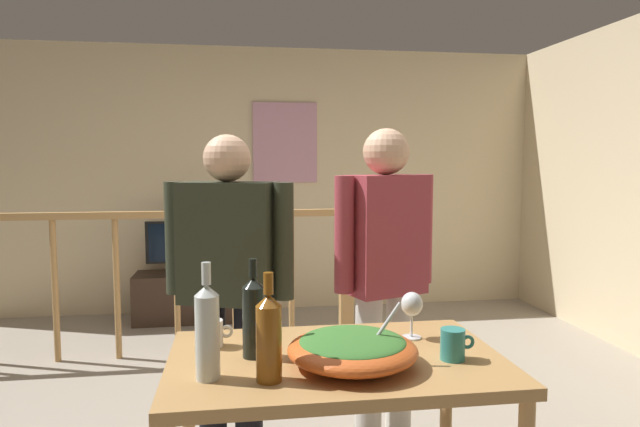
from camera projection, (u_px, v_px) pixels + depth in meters
name	position (u px, v px, depth m)	size (l,w,h in m)	color
back_wall	(244.00, 180.00, 5.40)	(5.76, 0.10, 2.50)	beige
framed_picture	(285.00, 143.00, 5.36)	(0.61, 0.03, 0.76)	#C58DA6
stair_railing	(182.00, 264.00, 4.11)	(3.47, 0.10, 1.12)	#B2844C
tv_console	(186.00, 297.00, 5.07)	(0.90, 0.40, 0.43)	#38281E
flat_screen_tv	(185.00, 243.00, 5.00)	(0.67, 0.12, 0.47)	black
serving_table	(336.00, 381.00, 1.94)	(1.14, 0.73, 0.77)	#B2844C
salad_bowl	(353.00, 348.00, 1.84)	(0.43, 0.43, 0.22)	#DB5B23
wine_glass	(412.00, 306.00, 2.12)	(0.08, 0.08, 0.18)	silver
wine_bottle_clear	(207.00, 330.00, 1.72)	(0.08, 0.08, 0.36)	silver
wine_bottle_amber	(269.00, 336.00, 1.70)	(0.08, 0.08, 0.34)	brown
wine_bottle_dark	(254.00, 316.00, 1.91)	(0.08, 0.08, 0.34)	black
mug_teal	(453.00, 344.00, 1.89)	(0.12, 0.08, 0.11)	teal
mug_white	(213.00, 333.00, 2.03)	(0.12, 0.08, 0.10)	white
person_standing_left	(229.00, 273.00, 2.60)	(0.59, 0.36, 1.56)	black
person_standing_right	(385.00, 266.00, 2.71)	(0.52, 0.33, 1.59)	beige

